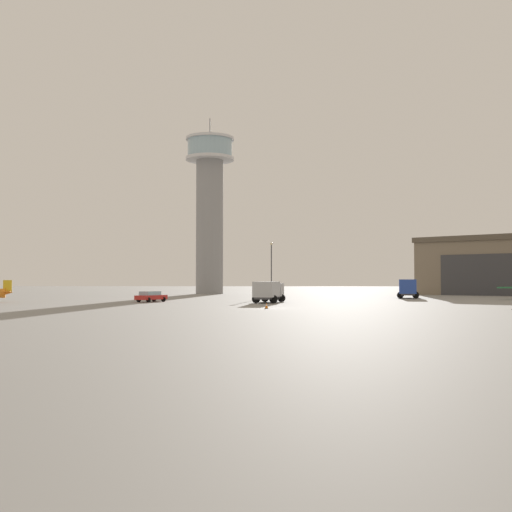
{
  "coord_description": "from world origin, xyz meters",
  "views": [
    {
      "loc": [
        2.42,
        -61.16,
        2.88
      ],
      "look_at": [
        -3.52,
        34.67,
        6.62
      ],
      "focal_mm": 42.54,
      "sensor_mm": 36.0,
      "label": 1
    }
  ],
  "objects": [
    {
      "name": "truck_box_silver",
      "position": [
        -0.69,
        14.46,
        1.52
      ],
      "size": [
        4.06,
        7.32,
        2.63
      ],
      "rotation": [
        0.0,
        0.0,
        1.38
      ],
      "color": "#38383D",
      "rests_on": "ground_plane"
    },
    {
      "name": "truck_box_blue",
      "position": [
        20.16,
        34.13,
        1.67
      ],
      "size": [
        4.14,
        7.27,
        2.91
      ],
      "rotation": [
        0.0,
        0.0,
        1.38
      ],
      "color": "#38383D",
      "rests_on": "ground_plane"
    },
    {
      "name": "hangar",
      "position": [
        41.42,
        58.98,
        5.5
      ],
      "size": [
        32.45,
        31.91,
        10.95
      ],
      "rotation": [
        0.0,
        0.0,
        -2.18
      ],
      "color": "#7A6B56",
      "rests_on": "ground_plane"
    },
    {
      "name": "traffic_cone_near_left",
      "position": [
        -0.26,
        -0.87,
        0.28
      ],
      "size": [
        0.36,
        0.36,
        0.57
      ],
      "color": "black",
      "rests_on": "ground_plane"
    },
    {
      "name": "light_post_west",
      "position": [
        -1.4,
        43.54,
        5.49
      ],
      "size": [
        0.44,
        0.44,
        9.29
      ],
      "color": "#38383D",
      "rests_on": "ground_plane"
    },
    {
      "name": "ground_plane",
      "position": [
        0.0,
        0.0,
        0.0
      ],
      "size": [
        400.0,
        400.0,
        0.0
      ],
      "primitive_type": "plane",
      "color": "gray"
    },
    {
      "name": "control_tower",
      "position": [
        -14.51,
        60.2,
        18.69
      ],
      "size": [
        9.77,
        9.77,
        35.73
      ],
      "color": "gray",
      "rests_on": "ground_plane"
    },
    {
      "name": "car_red",
      "position": [
        -15.92,
        15.92,
        0.74
      ],
      "size": [
        3.6,
        4.81,
        1.37
      ],
      "rotation": [
        0.0,
        0.0,
        1.1
      ],
      "color": "red",
      "rests_on": "ground_plane"
    }
  ]
}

